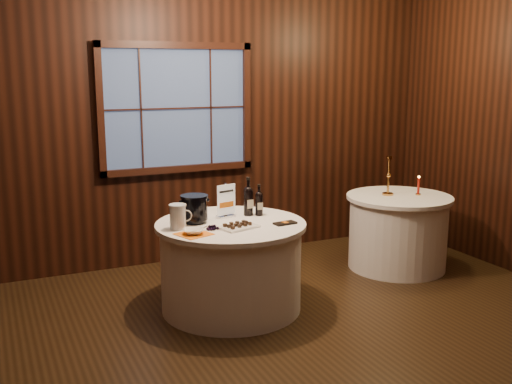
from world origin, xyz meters
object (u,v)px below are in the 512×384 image
glass_pitcher (178,216)px  brass_candlestick (388,181)px  chocolate_plate (238,226)px  chocolate_box (285,223)px  sign_stand (226,206)px  cracker_bowl (194,231)px  grape_bunch (212,227)px  ice_bucket (194,208)px  red_candle (418,187)px  side_table (398,231)px  main_table (231,266)px  port_bottle_left (248,199)px  port_bottle_right (259,202)px

glass_pitcher → brass_candlestick: 2.41m
chocolate_plate → chocolate_box: 0.41m
sign_stand → cracker_bowl: 0.61m
sign_stand → grape_bunch: bearing=-140.4°
chocolate_plate → ice_bucket: bearing=130.7°
red_candle → side_table: bearing=164.8°
main_table → cracker_bowl: bearing=-151.5°
port_bottle_left → red_candle: port_bottle_left is taller
port_bottle_right → grape_bunch: 0.63m
port_bottle_left → red_candle: (1.95, 0.07, -0.07)m
port_bottle_right → chocolate_plate: port_bottle_right is taller
port_bottle_right → red_candle: bearing=10.3°
main_table → chocolate_box: bearing=-30.9°
side_table → sign_stand: sign_stand is taller
port_bottle_left → glass_pitcher: port_bottle_left is taller
chocolate_box → glass_pitcher: size_ratio=0.93×
sign_stand → chocolate_box: bearing=-62.7°
side_table → ice_bucket: 2.34m
side_table → chocolate_plate: 2.11m
main_table → cracker_bowl: cracker_bowl is taller
ice_bucket → glass_pitcher: ice_bucket is taller
main_table → port_bottle_left: port_bottle_left is taller
main_table → grape_bunch: grape_bunch is taller
glass_pitcher → port_bottle_left: bearing=24.8°
cracker_bowl → port_bottle_left: bearing=31.4°
glass_pitcher → cracker_bowl: size_ratio=1.25×
side_table → grape_bunch: size_ratio=6.55×
ice_bucket → glass_pitcher: (-0.19, -0.13, -0.02)m
chocolate_plate → grape_bunch: (-0.22, 0.04, 0.00)m
port_bottle_right → side_table: bearing=12.5°
side_table → chocolate_box: chocolate_box is taller
side_table → cracker_bowl: (-2.41, -0.52, 0.41)m
red_candle → chocolate_plate: bearing=-168.8°
side_table → brass_candlestick: size_ratio=2.66×
side_table → chocolate_plate: chocolate_plate is taller
glass_pitcher → brass_candlestick: size_ratio=0.50×
main_table → port_bottle_left: (0.24, 0.17, 0.53)m
sign_stand → cracker_bowl: size_ratio=1.86×
grape_bunch → cracker_bowl: (-0.18, -0.07, 0.01)m
port_bottle_left → side_table: bearing=1.1°
main_table → ice_bucket: 0.59m
chocolate_plate → red_candle: 2.25m
ice_bucket → chocolate_plate: ice_bucket is taller
port_bottle_right → cracker_bowl: port_bottle_right is taller
side_table → port_bottle_right: 1.76m
sign_stand → main_table: bearing=-112.8°
brass_candlestick → sign_stand: bearing=-174.3°
port_bottle_right → glass_pitcher: bearing=-163.2°
ice_bucket → chocolate_plate: 0.43m
ice_bucket → grape_bunch: bearing=-78.6°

